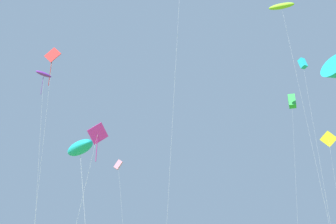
{
  "coord_description": "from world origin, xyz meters",
  "views": [
    {
      "loc": [
        2.1,
        -3.7,
        1.6
      ],
      "look_at": [
        0.0,
        32.0,
        15.04
      ],
      "focal_mm": 36.2,
      "sensor_mm": 36.0,
      "label": 1
    }
  ],
  "objects_px": {
    "kite_cyan_box": "(303,64)",
    "kite_cyan_parafoil": "(80,148)",
    "kite_green_box": "(292,101)",
    "kite_red_diamond": "(52,58)",
    "kite_pink_box": "(118,165)",
    "kite_yellow_diamond": "(329,140)",
    "kite_lime_parafoil": "(281,6)",
    "kite_magenta_diamond": "(98,135)",
    "kite_purple_parafoil": "(44,75)"
  },
  "relations": [
    {
      "from": "kite_green_box",
      "to": "kite_yellow_diamond",
      "type": "bearing_deg",
      "value": -18.75
    },
    {
      "from": "kite_pink_box",
      "to": "kite_purple_parafoil",
      "type": "bearing_deg",
      "value": -101.36
    },
    {
      "from": "kite_yellow_diamond",
      "to": "kite_cyan_parafoil",
      "type": "relative_size",
      "value": 2.19
    },
    {
      "from": "kite_purple_parafoil",
      "to": "kite_green_box",
      "type": "xyz_separation_m",
      "value": [
        36.73,
        22.05,
        4.66
      ]
    },
    {
      "from": "kite_pink_box",
      "to": "kite_yellow_diamond",
      "type": "bearing_deg",
      "value": -5.52
    },
    {
      "from": "kite_yellow_diamond",
      "to": "kite_cyan_parafoil",
      "type": "xyz_separation_m",
      "value": [
        -32.01,
        -32.56,
        -9.41
      ]
    },
    {
      "from": "kite_yellow_diamond",
      "to": "kite_green_box",
      "type": "bearing_deg",
      "value": 161.25
    },
    {
      "from": "kite_cyan_parafoil",
      "to": "kite_green_box",
      "type": "bearing_deg",
      "value": 51.33
    },
    {
      "from": "kite_pink_box",
      "to": "kite_purple_parafoil",
      "type": "distance_m",
      "value": 25.27
    },
    {
      "from": "kite_cyan_box",
      "to": "kite_lime_parafoil",
      "type": "distance_m",
      "value": 9.73
    },
    {
      "from": "kite_pink_box",
      "to": "kite_green_box",
      "type": "distance_m",
      "value": 33.79
    },
    {
      "from": "kite_pink_box",
      "to": "kite_cyan_parafoil",
      "type": "bearing_deg",
      "value": -82.76
    },
    {
      "from": "kite_cyan_box",
      "to": "kite_yellow_diamond",
      "type": "distance_m",
      "value": 13.93
    },
    {
      "from": "kite_lime_parafoil",
      "to": "kite_magenta_diamond",
      "type": "height_order",
      "value": "kite_lime_parafoil"
    },
    {
      "from": "kite_yellow_diamond",
      "to": "kite_lime_parafoil",
      "type": "xyz_separation_m",
      "value": [
        -8.89,
        -12.41,
        18.07
      ]
    },
    {
      "from": "kite_red_diamond",
      "to": "kite_cyan_box",
      "type": "bearing_deg",
      "value": 12.31
    },
    {
      "from": "kite_pink_box",
      "to": "kite_yellow_diamond",
      "type": "distance_m",
      "value": 36.9
    },
    {
      "from": "kite_green_box",
      "to": "kite_magenta_diamond",
      "type": "distance_m",
      "value": 42.1
    },
    {
      "from": "kite_red_diamond",
      "to": "kite_lime_parafoil",
      "type": "relative_size",
      "value": 0.76
    },
    {
      "from": "kite_green_box",
      "to": "kite_red_diamond",
      "type": "bearing_deg",
      "value": -155.67
    },
    {
      "from": "kite_red_diamond",
      "to": "kite_lime_parafoil",
      "type": "distance_m",
      "value": 35.48
    },
    {
      "from": "kite_red_diamond",
      "to": "kite_cyan_parafoil",
      "type": "height_order",
      "value": "kite_red_diamond"
    },
    {
      "from": "kite_cyan_parafoil",
      "to": "kite_red_diamond",
      "type": "bearing_deg",
      "value": 122.64
    },
    {
      "from": "kite_cyan_box",
      "to": "kite_cyan_parafoil",
      "type": "bearing_deg",
      "value": -136.92
    },
    {
      "from": "kite_cyan_box",
      "to": "kite_red_diamond",
      "type": "distance_m",
      "value": 38.65
    },
    {
      "from": "kite_purple_parafoil",
      "to": "kite_cyan_box",
      "type": "distance_m",
      "value": 39.26
    },
    {
      "from": "kite_green_box",
      "to": "kite_yellow_diamond",
      "type": "height_order",
      "value": "kite_green_box"
    },
    {
      "from": "kite_cyan_box",
      "to": "kite_cyan_parafoil",
      "type": "distance_m",
      "value": 41.87
    },
    {
      "from": "kite_pink_box",
      "to": "kite_cyan_box",
      "type": "xyz_separation_m",
      "value": [
        31.45,
        -10.97,
        13.75
      ]
    },
    {
      "from": "kite_pink_box",
      "to": "kite_green_box",
      "type": "bearing_deg",
      "value": -3.49
    },
    {
      "from": "kite_lime_parafoil",
      "to": "kite_cyan_parafoil",
      "type": "bearing_deg",
      "value": -138.93
    },
    {
      "from": "kite_cyan_parafoil",
      "to": "kite_lime_parafoil",
      "type": "bearing_deg",
      "value": 41.07
    },
    {
      "from": "kite_cyan_box",
      "to": "kite_magenta_diamond",
      "type": "xyz_separation_m",
      "value": [
        -27.24,
        -19.21,
        -17.24
      ]
    },
    {
      "from": "kite_magenta_diamond",
      "to": "kite_cyan_box",
      "type": "bearing_deg",
      "value": 35.2
    },
    {
      "from": "kite_yellow_diamond",
      "to": "kite_magenta_diamond",
      "type": "height_order",
      "value": "kite_yellow_diamond"
    },
    {
      "from": "kite_green_box",
      "to": "kite_lime_parafoil",
      "type": "xyz_separation_m",
      "value": [
        -4.21,
        -14.0,
        10.3
      ]
    },
    {
      "from": "kite_pink_box",
      "to": "kite_cyan_box",
      "type": "relative_size",
      "value": 0.52
    },
    {
      "from": "kite_lime_parafoil",
      "to": "kite_magenta_diamond",
      "type": "distance_m",
      "value": 36.96
    },
    {
      "from": "kite_magenta_diamond",
      "to": "kite_cyan_parafoil",
      "type": "distance_m",
      "value": 6.53
    },
    {
      "from": "kite_green_box",
      "to": "kite_purple_parafoil",
      "type": "bearing_deg",
      "value": -149.02
    },
    {
      "from": "kite_cyan_parafoil",
      "to": "kite_cyan_box",
      "type": "bearing_deg",
      "value": 43.08
    },
    {
      "from": "kite_pink_box",
      "to": "kite_yellow_diamond",
      "type": "height_order",
      "value": "kite_yellow_diamond"
    },
    {
      "from": "kite_green_box",
      "to": "kite_lime_parafoil",
      "type": "distance_m",
      "value": 17.88
    },
    {
      "from": "kite_pink_box",
      "to": "kite_red_diamond",
      "type": "xyz_separation_m",
      "value": [
        -6.24,
        -19.2,
        11.42
      ]
    },
    {
      "from": "kite_lime_parafoil",
      "to": "kite_cyan_box",
      "type": "bearing_deg",
      "value": 53.03
    },
    {
      "from": "kite_cyan_box",
      "to": "kite_lime_parafoil",
      "type": "height_order",
      "value": "kite_lime_parafoil"
    },
    {
      "from": "kite_yellow_diamond",
      "to": "kite_cyan_parafoil",
      "type": "distance_m",
      "value": 46.62
    },
    {
      "from": "kite_yellow_diamond",
      "to": "kite_lime_parafoil",
      "type": "bearing_deg",
      "value": -125.6
    },
    {
      "from": "kite_green_box",
      "to": "kite_cyan_parafoil",
      "type": "relative_size",
      "value": 3.07
    },
    {
      "from": "kite_pink_box",
      "to": "kite_purple_parafoil",
      "type": "height_order",
      "value": "kite_purple_parafoil"
    }
  ]
}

